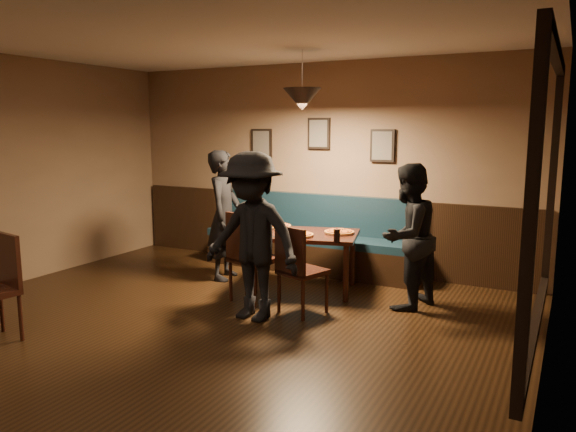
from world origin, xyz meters
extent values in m
plane|color=black|center=(0.00, 0.00, 0.00)|extent=(7.00, 7.00, 0.00)
plane|color=silver|center=(0.00, 0.00, 2.80)|extent=(7.00, 7.00, 0.00)
plane|color=#8C704F|center=(0.00, 3.50, 1.40)|extent=(6.00, 0.00, 6.00)
plane|color=#8C704F|center=(3.00, 0.00, 1.40)|extent=(0.00, 7.00, 7.00)
cube|color=black|center=(0.00, 3.47, 0.50)|extent=(5.88, 0.06, 1.00)
cube|color=black|center=(2.96, 0.50, 1.50)|extent=(0.06, 2.56, 1.86)
plane|color=black|center=(2.93, 0.50, 1.50)|extent=(0.00, 2.40, 2.40)
cube|color=black|center=(-0.90, 3.47, 1.70)|extent=(0.32, 0.04, 0.42)
cube|color=black|center=(0.00, 3.47, 1.85)|extent=(0.32, 0.04, 0.42)
cube|color=black|center=(0.90, 3.47, 1.70)|extent=(0.32, 0.04, 0.42)
cone|color=black|center=(0.30, 2.33, 2.25)|extent=(0.44, 0.44, 0.25)
cube|color=#32170E|center=(0.30, 2.33, 0.35)|extent=(1.48, 1.15, 0.70)
imported|color=black|center=(-0.80, 2.34, 0.83)|extent=(0.53, 0.68, 1.65)
imported|color=black|center=(1.59, 2.28, 0.78)|extent=(0.81, 0.91, 1.56)
imported|color=black|center=(0.30, 1.20, 0.85)|extent=(1.15, 0.73, 1.70)
cylinder|color=#C67325|center=(-0.12, 2.50, 0.72)|extent=(0.35, 0.35, 0.04)
cylinder|color=#BF5924|center=(0.37, 2.12, 0.72)|extent=(0.40, 0.40, 0.04)
cylinder|color=orange|center=(0.72, 2.49, 0.72)|extent=(0.41, 0.41, 0.04)
cylinder|color=black|center=(0.89, 2.00, 0.77)|extent=(0.08, 0.08, 0.15)
cylinder|color=#8F0704|center=(0.78, 2.27, 0.76)|extent=(0.03, 0.03, 0.12)
cube|color=#1F7436|center=(-0.27, 2.59, 0.70)|extent=(0.20, 0.20, 0.01)
cube|color=#207A2F|center=(-0.21, 2.09, 0.70)|extent=(0.17, 0.17, 0.01)
cube|color=#BABABF|center=(0.24, 1.93, 0.70)|extent=(0.20, 0.10, 0.00)
camera|label=1|loc=(3.12, -3.41, 1.94)|focal=34.28mm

